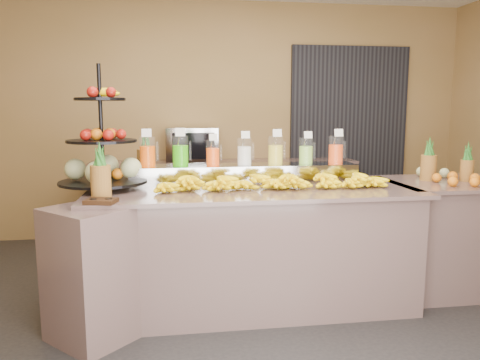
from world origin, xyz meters
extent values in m
plane|color=black|center=(0.00, 0.00, 0.00)|extent=(6.00, 6.00, 0.00)
cube|color=olive|center=(0.00, 2.51, 1.40)|extent=(6.00, 0.02, 2.80)
cube|color=black|center=(1.60, 2.46, 1.20)|extent=(1.50, 0.06, 2.20)
cube|color=gray|center=(0.00, 0.30, 0.45)|extent=(2.40, 0.90, 0.90)
cube|color=gray|center=(0.00, 0.30, 0.92)|extent=(2.50, 1.00, 0.03)
cube|color=gray|center=(-1.15, -0.10, 0.45)|extent=(0.71, 0.71, 0.90)
cube|color=gray|center=(1.70, 0.40, 0.45)|extent=(1.00, 0.80, 0.90)
cube|color=gray|center=(1.70, 0.40, 0.92)|extent=(1.08, 0.88, 0.03)
cube|color=gray|center=(0.00, 2.25, 0.45)|extent=(3.00, 0.50, 0.90)
cube|color=gray|center=(0.00, 2.25, 0.92)|extent=(3.10, 0.55, 0.03)
cube|color=gray|center=(-0.03, 0.58, 1.01)|extent=(1.85, 0.30, 0.15)
cylinder|color=silver|center=(-0.81, 0.58, 1.20)|extent=(0.13, 0.13, 0.24)
cylinder|color=#E34B00|center=(-0.81, 0.58, 1.16)|extent=(0.12, 0.12, 0.16)
cylinder|color=gray|center=(-0.82, 0.59, 1.25)|extent=(0.01, 0.01, 0.28)
cube|color=white|center=(-0.81, 0.52, 1.35)|extent=(0.08, 0.02, 0.06)
cylinder|color=silver|center=(-0.55, 0.58, 1.20)|extent=(0.13, 0.13, 0.24)
cylinder|color=#26AA01|center=(-0.55, 0.58, 1.16)|extent=(0.12, 0.12, 0.16)
cylinder|color=gray|center=(-0.56, 0.59, 1.25)|extent=(0.01, 0.01, 0.28)
cube|color=white|center=(-0.55, 0.52, 1.35)|extent=(0.08, 0.02, 0.07)
cylinder|color=silver|center=(-0.29, 0.58, 1.18)|extent=(0.11, 0.11, 0.20)
cylinder|color=#FF4A07|center=(-0.29, 0.58, 1.15)|extent=(0.10, 0.10, 0.14)
cylinder|color=gray|center=(-0.30, 0.59, 1.23)|extent=(0.01, 0.01, 0.24)
cube|color=white|center=(-0.29, 0.53, 1.31)|extent=(0.06, 0.02, 0.06)
cylinder|color=silver|center=(-0.03, 0.58, 1.19)|extent=(0.12, 0.12, 0.22)
cylinder|color=silver|center=(-0.03, 0.58, 1.15)|extent=(0.11, 0.11, 0.15)
cylinder|color=gray|center=(-0.04, 0.59, 1.24)|extent=(0.01, 0.01, 0.26)
cube|color=white|center=(-0.03, 0.53, 1.33)|extent=(0.07, 0.02, 0.06)
cylinder|color=silver|center=(0.23, 0.58, 1.19)|extent=(0.12, 0.12, 0.23)
cylinder|color=gold|center=(0.23, 0.58, 1.16)|extent=(0.12, 0.12, 0.16)
cylinder|color=gray|center=(0.22, 0.59, 1.25)|extent=(0.01, 0.01, 0.27)
cube|color=white|center=(0.23, 0.52, 1.34)|extent=(0.07, 0.02, 0.06)
cylinder|color=silver|center=(0.49, 0.58, 1.19)|extent=(0.12, 0.12, 0.21)
cylinder|color=#83C045|center=(0.49, 0.58, 1.15)|extent=(0.11, 0.11, 0.15)
cylinder|color=gray|center=(0.48, 0.59, 1.24)|extent=(0.01, 0.01, 0.25)
cube|color=white|center=(0.49, 0.53, 1.32)|extent=(0.07, 0.02, 0.06)
cylinder|color=silver|center=(0.75, 0.58, 1.19)|extent=(0.12, 0.12, 0.23)
cylinder|color=#ED460F|center=(0.75, 0.58, 1.16)|extent=(0.12, 0.12, 0.16)
cylinder|color=gray|center=(0.74, 0.59, 1.25)|extent=(0.01, 0.01, 0.27)
cube|color=white|center=(0.75, 0.52, 1.34)|extent=(0.07, 0.02, 0.06)
ellipsoid|color=#FFEC0C|center=(-0.67, 0.27, 0.98)|extent=(0.22, 0.17, 0.09)
ellipsoid|color=#FFEC0C|center=(-0.47, 0.27, 0.98)|extent=(0.22, 0.17, 0.09)
ellipsoid|color=#FFEC0C|center=(-0.26, 0.27, 0.98)|extent=(0.22, 0.17, 0.09)
ellipsoid|color=#FFEC0C|center=(-0.06, 0.27, 0.98)|extent=(0.22, 0.17, 0.09)
ellipsoid|color=#FFEC0C|center=(0.14, 0.27, 0.98)|extent=(0.22, 0.17, 0.09)
ellipsoid|color=#FFEC0C|center=(0.35, 0.27, 0.98)|extent=(0.22, 0.17, 0.09)
ellipsoid|color=#FFEC0C|center=(0.55, 0.27, 0.98)|extent=(0.22, 0.17, 0.09)
ellipsoid|color=#FFEC0C|center=(0.76, 0.27, 0.98)|extent=(0.22, 0.17, 0.09)
ellipsoid|color=#FFEC0C|center=(0.96, 0.27, 0.98)|extent=(0.22, 0.17, 0.09)
ellipsoid|color=#FFEC0C|center=(-0.51, 0.27, 1.04)|extent=(0.19, 0.15, 0.08)
ellipsoid|color=#FFEC0C|center=(-0.25, 0.27, 1.04)|extent=(0.19, 0.15, 0.08)
ellipsoid|color=#FFEC0C|center=(0.01, 0.27, 1.04)|extent=(0.19, 0.15, 0.08)
ellipsoid|color=#FFEC0C|center=(0.28, 0.27, 1.04)|extent=(0.19, 0.15, 0.08)
ellipsoid|color=#FFEC0C|center=(0.54, 0.27, 1.04)|extent=(0.19, 0.15, 0.08)
ellipsoid|color=#FFEC0C|center=(0.80, 0.27, 1.04)|extent=(0.19, 0.15, 0.08)
cylinder|color=black|center=(-1.14, 0.46, 1.40)|extent=(0.04, 0.04, 0.93)
cylinder|color=black|center=(-1.14, 0.46, 0.98)|extent=(0.84, 0.84, 0.02)
cylinder|color=black|center=(-1.14, 0.46, 1.29)|extent=(0.66, 0.66, 0.02)
cylinder|color=black|center=(-1.14, 0.46, 1.60)|extent=(0.47, 0.47, 0.02)
sphere|color=#C0C185|center=(-0.93, 0.46, 1.08)|extent=(0.18, 0.18, 0.18)
sphere|color=maroon|center=(-0.99, 0.46, 1.34)|extent=(0.08, 0.08, 0.08)
sphere|color=orange|center=(-1.24, 0.46, 1.04)|extent=(0.09, 0.09, 0.09)
cube|color=black|center=(-1.08, -0.13, 0.94)|extent=(0.22, 0.18, 0.03)
cylinder|color=brown|center=(-1.09, 0.02, 1.04)|extent=(0.14, 0.14, 0.23)
cone|color=#1B4F1A|center=(-1.09, 0.02, 1.24)|extent=(0.07, 0.07, 0.16)
cylinder|color=brown|center=(-0.83, 0.75, 1.07)|extent=(0.15, 0.15, 0.27)
cone|color=#1B4F1A|center=(-0.83, 0.75, 1.28)|extent=(0.07, 0.07, 0.16)
cylinder|color=brown|center=(1.54, 0.48, 1.04)|extent=(0.12, 0.12, 0.22)
cylinder|color=brown|center=(1.84, 0.39, 1.02)|extent=(0.11, 0.11, 0.18)
ellipsoid|color=orange|center=(1.68, 0.26, 0.97)|extent=(0.32, 0.22, 0.08)
cube|color=gray|center=(-0.37, 2.25, 1.13)|extent=(0.61, 0.45, 0.39)
camera|label=1|loc=(-0.62, -3.19, 1.53)|focal=35.00mm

